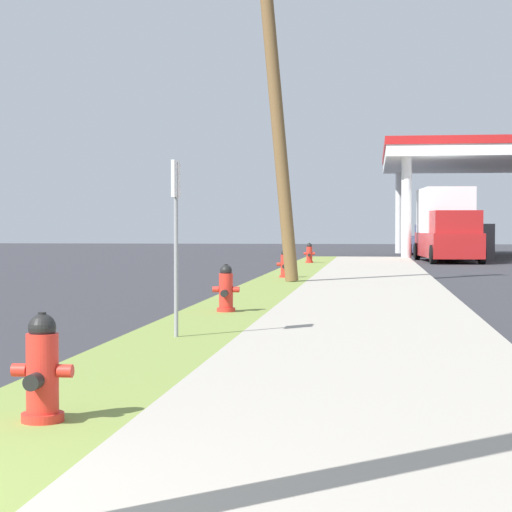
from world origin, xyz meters
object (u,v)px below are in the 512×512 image
Objects in this scene: fire_hydrant_second at (226,291)px; car_navy_by_near_pump at (432,242)px; utility_pole_midground at (275,94)px; street_sign_post at (176,211)px; truck_white_at_forecourt at (441,237)px; truck_red_on_apron at (447,226)px; fire_hydrant_third at (285,265)px; fire_hydrant_fourth at (309,254)px; fire_hydrant_nearest at (42,374)px.

car_navy_by_near_pump is at bearing 81.21° from fire_hydrant_second.
utility_pole_midground is 12.25m from street_sign_post.
truck_red_on_apron reaches higher than truck_white_at_forecourt.
street_sign_post reaches higher than fire_hydrant_third.
fire_hydrant_fourth is 13.58m from car_navy_by_near_pump.
fire_hydrant_third is at bearing -102.68° from car_navy_by_near_pump.
utility_pole_midground reaches higher than fire_hydrant_third.
street_sign_post is 37.11m from car_navy_by_near_pump.
fire_hydrant_second is (-0.07, 8.50, 0.00)m from fire_hydrant_nearest.
fire_hydrant_third is at bearing 89.86° from street_sign_post.
utility_pole_midground is at bearing -101.91° from car_navy_by_near_pump.
truck_white_at_forecourt is 14.08m from truck_red_on_apron.
fire_hydrant_third is 0.14× the size of truck_white_at_forecourt.
fire_hydrant_nearest is at bearing -88.47° from street_sign_post.
fire_hydrant_third is 0.11× the size of truck_red_on_apron.
fire_hydrant_nearest is at bearing -97.07° from truck_white_at_forecourt.
fire_hydrant_second is at bearing 90.46° from fire_hydrant_nearest.
truck_red_on_apron reaches higher than fire_hydrant_nearest.
fire_hydrant_third and fire_hydrant_fourth have the same top height.
fire_hydrant_nearest is 1.00× the size of fire_hydrant_fourth.
fire_hydrant_third is 10.48m from fire_hydrant_fourth.
car_navy_by_near_pump reaches higher than fire_hydrant_third.
car_navy_by_near_pump is at bearing 91.58° from truck_red_on_apron.
truck_red_on_apron reaches higher than street_sign_post.
fire_hydrant_second is 1.00× the size of fire_hydrant_third.
fire_hydrant_fourth is at bearing -136.06° from truck_red_on_apron.
fire_hydrant_third is (-0.10, 18.76, 0.00)m from fire_hydrant_nearest.
fire_hydrant_fourth is 0.17× the size of car_navy_by_near_pump.
fire_hydrant_nearest is at bearing -89.69° from fire_hydrant_third.
car_navy_by_near_pump is (5.14, 33.27, 0.28)m from fire_hydrant_second.
fire_hydrant_fourth is at bearing 90.07° from street_sign_post.
truck_red_on_apron is at bearing 72.79° from utility_pole_midground.
street_sign_post is 0.39× the size of truck_white_at_forecourt.
fire_hydrant_second is 1.00× the size of fire_hydrant_fourth.
truck_red_on_apron is (5.34, 25.98, 1.04)m from fire_hydrant_second.
fire_hydrant_nearest is at bearing -89.54° from fire_hydrant_second.
truck_red_on_apron reaches higher than fire_hydrant_second.
street_sign_post is at bearing -90.14° from fire_hydrant_third.
utility_pole_midground is 1.37× the size of truck_red_on_apron.
utility_pole_midground is 4.23× the size of street_sign_post.
fire_hydrant_fourth is 0.08× the size of utility_pole_midground.
utility_pole_midground is at bearing -90.03° from fire_hydrant_fourth.
utility_pole_midground is at bearing 90.17° from street_sign_post.
fire_hydrant_second is 0.08× the size of utility_pole_midground.
truck_red_on_apron reaches higher than car_navy_by_near_pump.
truck_red_on_apron reaches higher than fire_hydrant_third.
street_sign_post reaches higher than car_navy_by_near_pump.
truck_red_on_apron reaches higher than fire_hydrant_fourth.
truck_white_at_forecourt is at bearing 78.93° from utility_pole_midground.
truck_white_at_forecourt is (6.09, 40.03, 0.47)m from fire_hydrant_second.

